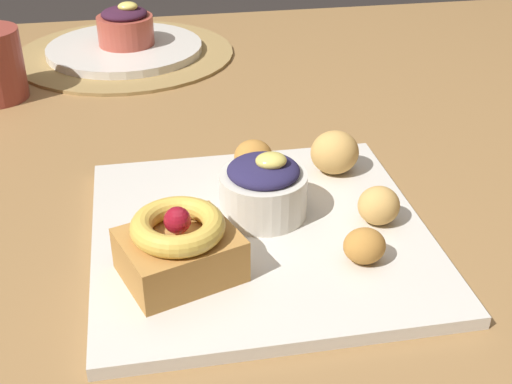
# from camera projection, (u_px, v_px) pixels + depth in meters

# --- Properties ---
(dining_table) EXTENTS (1.59, 1.07, 0.73)m
(dining_table) POSITION_uv_depth(u_px,v_px,m) (269.00, 193.00, 0.86)
(dining_table) COLOR olive
(dining_table) RESTS_ON ground_plane
(woven_placemat) EXTENTS (0.34, 0.34, 0.00)m
(woven_placemat) POSITION_uv_depth(u_px,v_px,m) (125.00, 54.00, 1.07)
(woven_placemat) COLOR #997A47
(woven_placemat) RESTS_ON dining_table
(front_plate) EXTENTS (0.31, 0.31, 0.01)m
(front_plate) POSITION_uv_depth(u_px,v_px,m) (260.00, 234.00, 0.63)
(front_plate) COLOR silver
(front_plate) RESTS_ON dining_table
(cake_slice) EXTENTS (0.11, 0.10, 0.06)m
(cake_slice) POSITION_uv_depth(u_px,v_px,m) (179.00, 246.00, 0.56)
(cake_slice) COLOR #B77F3D
(cake_slice) RESTS_ON front_plate
(berry_ramekin) EXTENTS (0.08, 0.08, 0.07)m
(berry_ramekin) POSITION_uv_depth(u_px,v_px,m) (264.00, 188.00, 0.64)
(berry_ramekin) COLOR silver
(berry_ramekin) RESTS_ON front_plate
(fritter_front) EXTENTS (0.04, 0.03, 0.03)m
(fritter_front) POSITION_uv_depth(u_px,v_px,m) (364.00, 246.00, 0.58)
(fritter_front) COLOR #BC7F38
(fritter_front) RESTS_ON front_plate
(fritter_middle) EXTENTS (0.04, 0.04, 0.04)m
(fritter_middle) POSITION_uv_depth(u_px,v_px,m) (253.00, 156.00, 0.72)
(fritter_middle) COLOR #BC7F38
(fritter_middle) RESTS_ON front_plate
(fritter_back) EXTENTS (0.05, 0.05, 0.05)m
(fritter_back) POSITION_uv_depth(u_px,v_px,m) (335.00, 152.00, 0.71)
(fritter_back) COLOR tan
(fritter_back) RESTS_ON front_plate
(fritter_extra) EXTENTS (0.04, 0.04, 0.04)m
(fritter_extra) POSITION_uv_depth(u_px,v_px,m) (379.00, 205.00, 0.63)
(fritter_extra) COLOR tan
(fritter_extra) RESTS_ON front_plate
(back_plate) EXTENTS (0.24, 0.24, 0.01)m
(back_plate) POSITION_uv_depth(u_px,v_px,m) (125.00, 48.00, 1.07)
(back_plate) COLOR silver
(back_plate) RESTS_ON woven_placemat
(back_ramekin) EXTENTS (0.09, 0.09, 0.07)m
(back_ramekin) POSITION_uv_depth(u_px,v_px,m) (125.00, 26.00, 1.06)
(back_ramekin) COLOR #B24C3D
(back_ramekin) RESTS_ON back_plate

